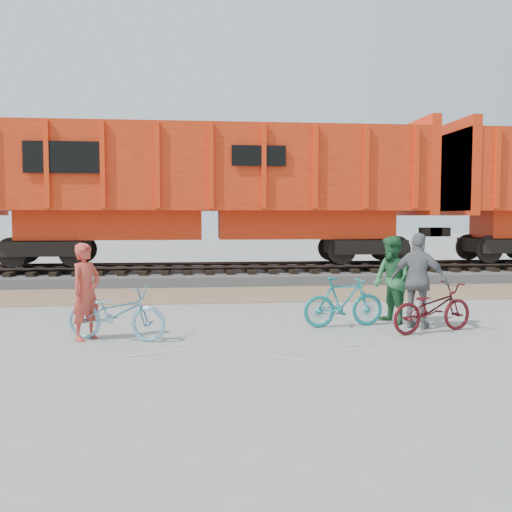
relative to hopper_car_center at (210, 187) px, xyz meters
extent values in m
plane|color=#9E9E99|center=(-0.08, -9.00, -3.01)|extent=(120.00, 120.00, 0.00)
cube|color=#967F5D|center=(-0.08, -3.50, -3.00)|extent=(120.00, 3.00, 0.02)
cube|color=slate|center=(-0.08, 0.00, -2.86)|extent=(120.00, 4.00, 0.30)
cube|color=black|center=(-0.08, 0.00, -2.65)|extent=(0.22, 2.60, 0.12)
cube|color=black|center=(6.42, 0.00, -2.65)|extent=(0.22, 2.60, 0.12)
cylinder|color=#382821|center=(-0.08, -0.72, -2.53)|extent=(120.00, 0.12, 0.12)
cylinder|color=#382821|center=(-0.08, 0.72, -2.53)|extent=(120.00, 0.12, 0.12)
cube|color=black|center=(0.00, 0.00, -2.07)|extent=(11.20, 2.20, 0.80)
cube|color=red|center=(0.00, 0.00, -1.22)|extent=(11.76, 1.65, 0.90)
cube|color=red|center=(0.00, 0.00, 0.53)|extent=(14.00, 3.00, 2.60)
cube|color=red|center=(6.85, 0.00, 0.63)|extent=(0.30, 3.06, 3.10)
cube|color=black|center=(-4.20, -1.58, 0.73)|extent=(2.20, 0.04, 0.90)
cube|color=red|center=(8.15, 0.00, 0.63)|extent=(0.30, 3.06, 3.10)
imported|color=#6FADC6|center=(-1.78, -8.77, -2.55)|extent=(1.85, 1.12, 0.92)
imported|color=teal|center=(2.29, -8.03, -2.54)|extent=(1.60, 0.62, 0.94)
imported|color=#510F14|center=(3.72, -8.72, -2.56)|extent=(1.78, 1.07, 0.88)
imported|color=#C94032|center=(-2.28, -8.67, -2.19)|extent=(0.65, 0.71, 1.62)
imported|color=#2A6F3C|center=(3.29, -7.83, -2.16)|extent=(0.83, 0.96, 1.69)
imported|color=slate|center=(3.62, -8.32, -2.12)|extent=(1.08, 0.97, 1.76)
camera|label=1|loc=(-0.44, -18.36, -0.94)|focal=40.00mm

